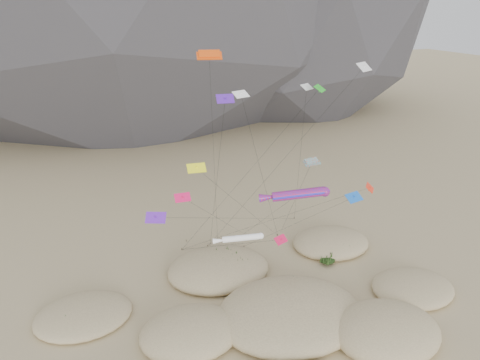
# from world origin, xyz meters

# --- Properties ---
(ground) EXTENTS (500.00, 500.00, 0.00)m
(ground) POSITION_xyz_m (0.00, 0.00, 0.00)
(ground) COLOR #CCB789
(ground) RESTS_ON ground
(dunes) EXTENTS (50.64, 34.91, 4.01)m
(dunes) POSITION_xyz_m (-0.47, 3.42, 0.70)
(dunes) COLOR #CCB789
(dunes) RESTS_ON ground
(dune_grass) EXTENTS (42.11, 29.35, 1.60)m
(dune_grass) POSITION_xyz_m (-1.06, 3.23, 0.86)
(dune_grass) COLOR black
(dune_grass) RESTS_ON ground
(kite_stakes) EXTENTS (20.76, 5.82, 0.30)m
(kite_stakes) POSITION_xyz_m (2.02, 23.16, 0.15)
(kite_stakes) COLOR #3F2D1E
(kite_stakes) RESTS_ON ground
(rainbow_tube_kite) EXTENTS (8.63, 14.88, 13.35)m
(rainbow_tube_kite) POSITION_xyz_m (5.46, 10.11, 12.36)
(rainbow_tube_kite) COLOR red
(rainbow_tube_kite) RESTS_ON ground
(white_tube_kite) EXTENTS (5.94, 15.93, 9.12)m
(white_tube_kite) POSITION_xyz_m (-2.70, 8.81, 8.50)
(white_tube_kite) COLOR white
(white_tube_kite) RESTS_ON ground
(orange_parafoil) EXTENTS (5.27, 10.03, 29.63)m
(orange_parafoil) POSITION_xyz_m (-3.67, 15.55, 28.78)
(orange_parafoil) COLOR #DB450B
(orange_parafoil) RESTS_ON ground
(multi_parafoil) EXTENTS (4.64, 14.41, 16.97)m
(multi_parafoil) POSITION_xyz_m (7.25, 9.91, 16.33)
(multi_parafoil) COLOR red
(multi_parafoil) RESTS_ON ground
(delta_kites) EXTENTS (30.61, 21.05, 27.72)m
(delta_kites) POSITION_xyz_m (3.53, 11.77, 17.84)
(delta_kites) COLOR #DC1449
(delta_kites) RESTS_ON ground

